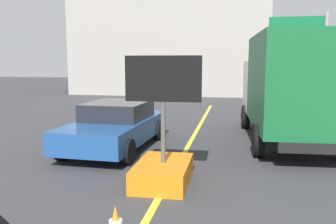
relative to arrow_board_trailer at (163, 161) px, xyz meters
name	(u,v)px	position (x,y,z in m)	size (l,w,h in m)	color
arrow_board_trailer	(163,161)	(0.00, 0.00, 0.00)	(1.60, 1.81, 2.70)	orange
box_truck	(290,86)	(3.15, 4.42, 1.34)	(2.78, 6.78, 3.36)	black
pickup_car	(116,125)	(-1.99, 2.77, 0.22)	(2.24, 4.62, 1.38)	navy
highway_guide_sign	(308,45)	(4.99, 11.65, 2.94)	(2.79, 0.26, 5.00)	gray
far_building_block	(172,36)	(-3.81, 22.59, 4.25)	(15.45, 6.78, 9.47)	gray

